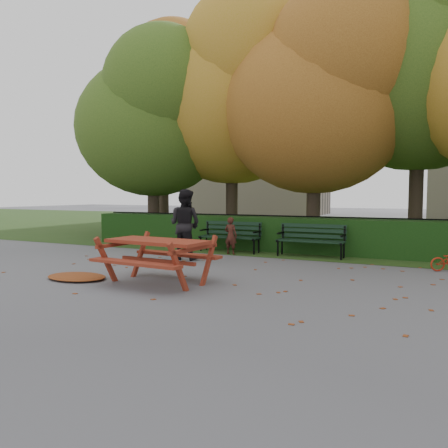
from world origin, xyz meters
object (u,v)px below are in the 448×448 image
at_px(tree_c, 324,93).
at_px(picnic_table, 157,249).
at_px(tree_b, 238,91).
at_px(bench_right, 311,238).
at_px(tree_f, 167,106).
at_px(adult, 185,224).
at_px(tree_a, 156,116).
at_px(child, 231,236).
at_px(bench_left, 231,234).
at_px(tree_d, 433,53).

bearing_deg(tree_c, picnic_table, -101.89).
bearing_deg(tree_b, bench_right, -40.67).
distance_m(bench_right, picnic_table, 5.02).
distance_m(tree_f, adult, 10.34).
distance_m(tree_c, bench_right, 4.87).
distance_m(tree_a, child, 6.21).
distance_m(bench_right, child, 2.22).
xyz_separation_m(tree_a, tree_f, (-1.94, 3.66, 1.17)).
bearing_deg(bench_left, child, -64.89).
bearing_deg(tree_a, tree_d, 10.33).
xyz_separation_m(bench_left, bench_right, (2.40, 0.00, 0.00)).
distance_m(tree_c, child, 5.45).
distance_m(tree_c, picnic_table, 8.26).
xyz_separation_m(tree_a, adult, (3.46, -3.75, -3.61)).
bearing_deg(tree_b, bench_left, -69.42).
relative_size(bench_left, child, 1.71).
bearing_deg(adult, tree_f, -51.89).
relative_size(child, adult, 0.58).
height_order(tree_c, bench_left, tree_c).
height_order(tree_b, tree_c, tree_b).
bearing_deg(adult, bench_right, -144.40).
bearing_deg(bench_right, tree_b, 139.33).
bearing_deg(tree_a, adult, -47.36).
xyz_separation_m(tree_a, tree_c, (6.02, 0.38, 0.30)).
bearing_deg(tree_b, tree_f, 152.01).
relative_size(tree_c, adult, 4.40).
bearing_deg(tree_a, bench_right, -16.61).
height_order(tree_b, adult, tree_b).
relative_size(tree_a, picnic_table, 3.62).
relative_size(bench_left, picnic_table, 0.87).
xyz_separation_m(bench_right, child, (-2.17, -0.50, 0.01)).
bearing_deg(picnic_table, adult, 115.54).
height_order(picnic_table, child, child).
distance_m(tree_a, tree_d, 9.33).
xyz_separation_m(tree_f, adult, (5.40, -7.41, -4.78)).
height_order(tree_b, tree_f, tree_f).
distance_m(tree_f, child, 10.00).
relative_size(tree_b, picnic_table, 4.25).
height_order(picnic_table, adult, adult).
relative_size(tree_f, child, 8.73).
distance_m(tree_b, tree_c, 3.42).
distance_m(tree_c, tree_d, 3.50).
height_order(tree_f, child, tree_f).
bearing_deg(adult, tree_c, -119.76).
relative_size(bench_right, picnic_table, 0.87).
distance_m(tree_d, bench_left, 8.31).
height_order(tree_d, adult, tree_d).
height_order(tree_a, tree_b, tree_b).
bearing_deg(tree_b, picnic_table, -76.87).
bearing_deg(tree_a, tree_c, 3.65).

